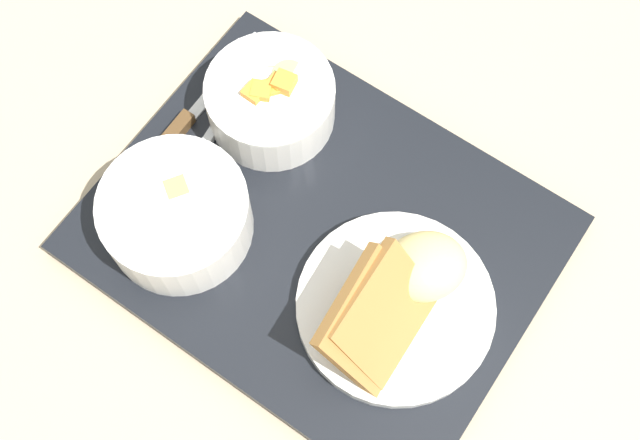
{
  "coord_description": "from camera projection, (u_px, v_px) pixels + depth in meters",
  "views": [
    {
      "loc": [
        0.12,
        -0.24,
        0.73
      ],
      "look_at": [
        0.0,
        0.0,
        0.05
      ],
      "focal_mm": 45.0,
      "sensor_mm": 36.0,
      "label": 1
    }
  ],
  "objects": [
    {
      "name": "spoon",
      "position": [
        216.0,
        127.0,
        0.8
      ],
      "size": [
        0.04,
        0.16,
        0.01
      ],
      "rotation": [
        0.0,
        0.0,
        1.54
      ],
      "color": "silver",
      "rests_on": "serving_tray"
    },
    {
      "name": "serving_tray",
      "position": [
        320.0,
        235.0,
        0.77
      ],
      "size": [
        0.46,
        0.38,
        0.02
      ],
      "color": "black",
      "rests_on": "ground_plane"
    },
    {
      "name": "knife",
      "position": [
        178.0,
        130.0,
        0.8
      ],
      "size": [
        0.04,
        0.2,
        0.01
      ],
      "rotation": [
        0.0,
        0.0,
        1.44
      ],
      "color": "silver",
      "rests_on": "serving_tray"
    },
    {
      "name": "bowl_soup",
      "position": [
        176.0,
        213.0,
        0.73
      ],
      "size": [
        0.14,
        0.14,
        0.06
      ],
      "color": "white",
      "rests_on": "serving_tray"
    },
    {
      "name": "ground_plane",
      "position": [
        320.0,
        239.0,
        0.78
      ],
      "size": [
        4.0,
        4.0,
        0.0
      ],
      "primitive_type": "plane",
      "color": "tan"
    },
    {
      "name": "bowl_salad",
      "position": [
        271.0,
        100.0,
        0.78
      ],
      "size": [
        0.13,
        0.13,
        0.07
      ],
      "color": "white",
      "rests_on": "serving_tray"
    },
    {
      "name": "plate_main",
      "position": [
        398.0,
        302.0,
        0.71
      ],
      "size": [
        0.18,
        0.18,
        0.09
      ],
      "color": "white",
      "rests_on": "serving_tray"
    }
  ]
}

